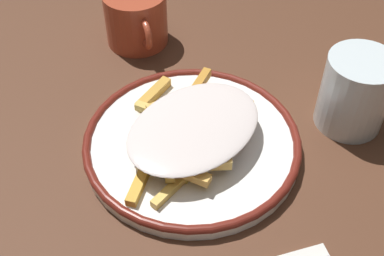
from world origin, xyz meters
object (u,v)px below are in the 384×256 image
water_glass (355,92)px  coffee_mug (134,19)px  plate (192,142)px  fries_heap (188,130)px

water_glass → coffee_mug: water_glass is taller
coffee_mug → water_glass: bearing=38.5°
plate → coffee_mug: coffee_mug is taller
coffee_mug → plate: bearing=1.1°
water_glass → fries_heap: bearing=-95.8°
fries_heap → water_glass: (0.02, 0.21, 0.01)m
plate → fries_heap: (0.00, -0.01, 0.03)m
water_glass → coffee_mug: size_ratio=0.82×
fries_heap → water_glass: water_glass is taller
fries_heap → water_glass: size_ratio=2.18×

